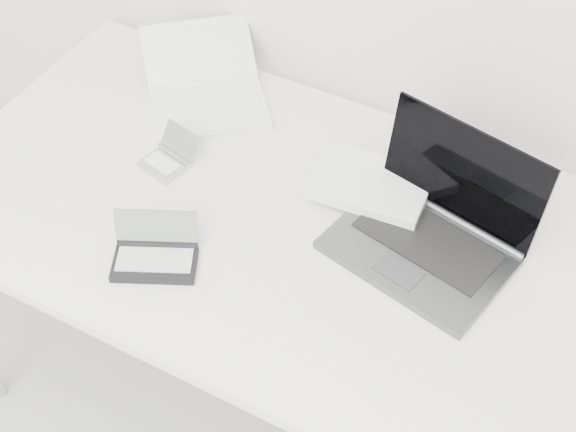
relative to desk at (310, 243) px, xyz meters
The scene contains 5 objects.
desk is the anchor object (origin of this frame).
laptop_large 0.22m from the desk, 28.80° to the left, with size 0.48×0.35×0.23m.
netbook_open_white 0.47m from the desk, 148.49° to the left, with size 0.41×0.41×0.10m.
pda_silver 0.36m from the desk, behind, with size 0.11×0.13×0.07m.
palmtop_charcoal 0.32m from the desk, 136.72° to the right, with size 0.19×0.17×0.09m.
Camera 1 is at (0.46, 0.59, 1.94)m, focal length 50.00 mm.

